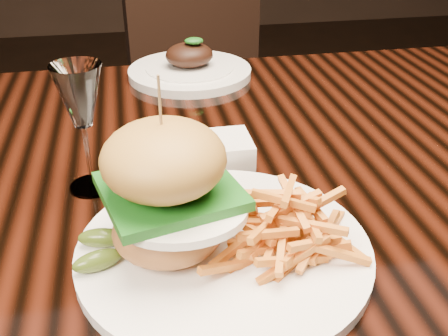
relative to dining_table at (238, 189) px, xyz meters
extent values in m
cube|color=black|center=(0.00, 0.00, 0.06)|extent=(1.60, 0.90, 0.04)
cylinder|color=white|center=(-0.07, -0.25, 0.08)|extent=(0.34, 0.34, 0.01)
ellipsoid|color=#A36034|center=(-0.14, -0.25, 0.12)|extent=(0.13, 0.13, 0.06)
ellipsoid|color=white|center=(-0.12, -0.27, 0.15)|extent=(0.14, 0.11, 0.01)
ellipsoid|color=orange|center=(-0.09, -0.28, 0.16)|extent=(0.03, 0.03, 0.01)
cube|color=#1E6F1B|center=(-0.14, -0.25, 0.16)|extent=(0.17, 0.16, 0.01)
ellipsoid|color=olive|center=(-0.14, -0.25, 0.21)|extent=(0.13, 0.13, 0.08)
cylinder|color=#977446|center=(-0.14, -0.25, 0.25)|extent=(0.00, 0.00, 0.10)
ellipsoid|color=#304312|center=(-0.22, -0.27, 0.10)|extent=(0.06, 0.04, 0.02)
ellipsoid|color=#304312|center=(-0.21, -0.23, 0.10)|extent=(0.06, 0.03, 0.02)
cube|color=white|center=(-0.03, -0.03, 0.10)|extent=(0.11, 0.11, 0.04)
cylinder|color=white|center=(-0.23, -0.07, 0.08)|extent=(0.06, 0.06, 0.00)
cylinder|color=white|center=(-0.23, -0.07, 0.13)|extent=(0.01, 0.01, 0.09)
cone|color=white|center=(-0.23, -0.07, 0.22)|extent=(0.07, 0.07, 0.08)
cylinder|color=white|center=(-0.03, 0.35, 0.09)|extent=(0.27, 0.27, 0.02)
cylinder|color=white|center=(-0.03, 0.35, 0.09)|extent=(0.19, 0.19, 0.02)
ellipsoid|color=black|center=(-0.03, 0.35, 0.12)|extent=(0.10, 0.09, 0.05)
ellipsoid|color=#1E6F1B|center=(-0.02, 0.34, 0.16)|extent=(0.04, 0.03, 0.01)
cube|color=black|center=(0.11, 0.80, -0.22)|extent=(0.55, 0.55, 0.06)
cube|color=black|center=(0.06, 1.01, 0.03)|extent=(0.46, 0.15, 0.50)
cylinder|color=black|center=(-0.04, 0.57, -0.45)|extent=(0.04, 0.04, 0.45)
cylinder|color=black|center=(0.33, 0.65, -0.45)|extent=(0.04, 0.04, 0.45)
cylinder|color=black|center=(-0.12, 0.95, -0.45)|extent=(0.04, 0.04, 0.45)
cylinder|color=black|center=(0.25, 1.03, -0.45)|extent=(0.04, 0.04, 0.45)
camera|label=1|loc=(-0.16, -0.73, 0.47)|focal=42.00mm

